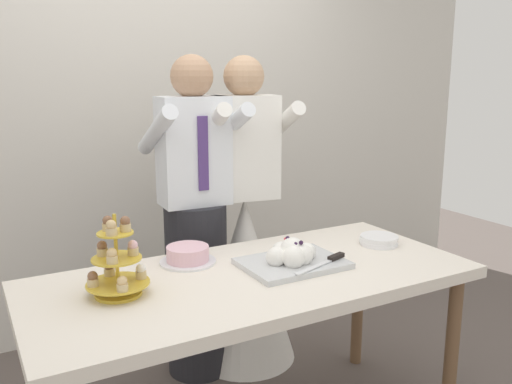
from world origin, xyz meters
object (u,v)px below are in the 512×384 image
main_cake_tray (293,257)px  person_bride (245,258)px  cupcake_stand (117,265)px  person_groom (196,236)px  plate_stack (379,240)px  round_cake (188,255)px  dessert_table (254,291)px

main_cake_tray → person_bride: (0.13, 0.68, -0.23)m
main_cake_tray → person_bride: 0.73m
cupcake_stand → person_groom: size_ratio=0.18×
plate_stack → person_groom: bearing=136.9°
cupcake_stand → main_cake_tray: bearing=-4.4°
cupcake_stand → round_cake: cupcake_stand is taller
dessert_table → plate_stack: size_ratio=9.86×
person_groom → main_cake_tray: bearing=-77.5°
round_cake → person_bride: 0.70m
cupcake_stand → plate_stack: (1.24, -0.00, -0.09)m
dessert_table → main_cake_tray: 0.22m
main_cake_tray → round_cake: bearing=145.2°
person_groom → person_bride: 0.33m
round_cake → person_bride: person_bride is taller
main_cake_tray → plate_stack: (0.52, 0.05, -0.02)m
main_cake_tray → round_cake: (-0.37, 0.26, -0.01)m
main_cake_tray → plate_stack: bearing=5.9°
person_groom → cupcake_stand: bearing=-132.3°
plate_stack → person_bride: person_bride is taller
main_cake_tray → cupcake_stand: bearing=175.6°
plate_stack → dessert_table: bearing=-175.9°
plate_stack → person_groom: size_ratio=0.11×
plate_stack → person_bride: bearing=121.5°
main_cake_tray → person_groom: size_ratio=0.26×
cupcake_stand → round_cake: 0.41m
cupcake_stand → plate_stack: size_ratio=1.67×
cupcake_stand → person_groom: (0.57, 0.63, -0.14)m
plate_stack → person_bride: size_ratio=0.11×
round_cake → cupcake_stand: bearing=-150.5°
dessert_table → cupcake_stand: 0.57m
person_bride → cupcake_stand: bearing=-143.7°
main_cake_tray → person_bride: size_ratio=0.26×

